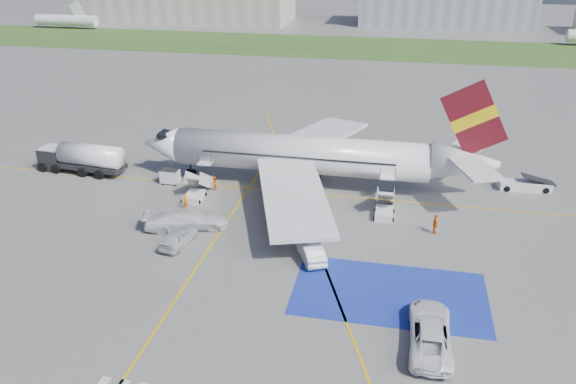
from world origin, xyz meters
name	(u,v)px	position (x,y,z in m)	size (l,w,h in m)	color
ground	(269,252)	(0.00, 0.00, 0.00)	(400.00, 400.00, 0.00)	#60605E
grass_strip	(363,47)	(0.00, 95.00, 0.01)	(400.00, 30.00, 0.01)	#2D4C1E
taxiway_line_main	(296,192)	(0.00, 12.00, 0.01)	(120.00, 0.20, 0.01)	gold
taxiway_line_cross	(164,318)	(-5.00, -10.00, 0.01)	(0.20, 60.00, 0.01)	gold
taxiway_line_diag	(296,192)	(0.00, 12.00, 0.01)	(0.20, 60.00, 0.01)	gold
staging_box	(389,293)	(10.00, -4.00, 0.01)	(14.00, 8.00, 0.01)	#1A2E9C
terminal_west	(192,4)	(-55.00, 130.00, 5.00)	(60.00, 22.00, 10.00)	#A0968A
terminal_centre	(446,4)	(20.00, 135.00, 6.00)	(48.00, 18.00, 12.00)	gray
airliner	(315,155)	(1.51, 14.00, 3.39)	(36.81, 32.95, 11.92)	silver
airstairs_fwd	(196,192)	(-9.50, 8.70, 0.62)	(1.90, 5.20, 3.60)	silver
airstairs_aft	(384,209)	(9.00, 8.70, 0.62)	(1.90, 5.20, 3.60)	silver
fuel_tanker	(82,160)	(-23.94, 12.58, 1.40)	(9.95, 3.56, 3.33)	black
gpu_cart	(170,177)	(-13.41, 11.61, 0.72)	(1.92, 1.25, 1.59)	silver
belt_loader	(525,186)	(22.85, 17.47, 0.41)	(5.60, 2.44, 1.64)	silver
car_silver_a	(179,237)	(-7.67, -0.40, 0.73)	(1.72, 4.28, 1.46)	silver
car_silver_b	(311,250)	(3.54, -0.35, 0.75)	(1.58, 4.53, 1.49)	silver
van_white_a	(431,329)	(12.70, -8.96, 1.06)	(2.60, 5.64, 2.12)	white
van_white_b	(186,217)	(-8.13, 2.52, 1.08)	(2.25, 5.52, 2.16)	silver
crew_fwd	(186,202)	(-9.56, 6.14, 0.79)	(0.58, 0.38, 1.59)	orange
crew_nose	(214,183)	(-8.30, 10.84, 0.76)	(0.74, 0.58, 1.53)	orange
crew_aft	(435,224)	(13.48, 5.97, 0.91)	(1.07, 0.45, 1.83)	orange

